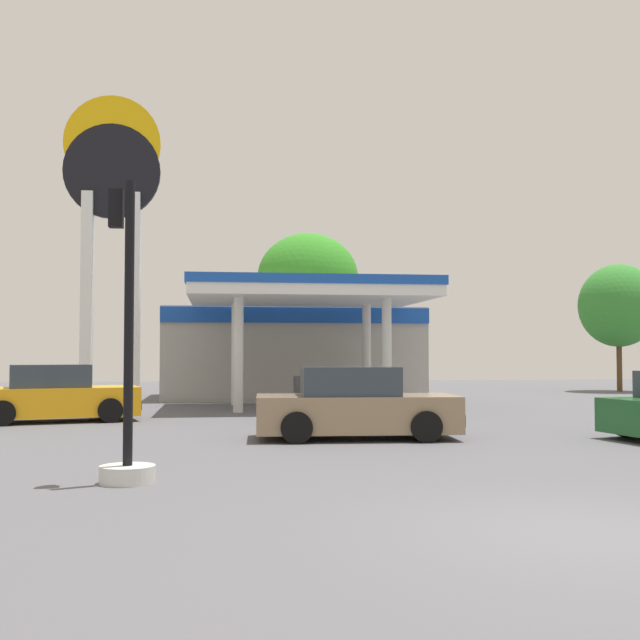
# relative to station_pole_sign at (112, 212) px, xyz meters

# --- Properties ---
(ground_plane) EXTENTS (90.00, 90.00, 0.00)m
(ground_plane) POSITION_rel_station_pole_sign_xyz_m (7.63, -21.23, -7.01)
(ground_plane) COLOR #56565B
(ground_plane) RESTS_ON ground
(gas_station) EXTENTS (10.53, 13.06, 4.33)m
(gas_station) POSITION_rel_station_pole_sign_xyz_m (6.92, 3.75, -4.89)
(gas_station) COLOR #ADA89E
(gas_station) RESTS_ON ground
(station_pole_sign) EXTENTS (3.46, 0.56, 11.26)m
(station_pole_sign) POSITION_rel_station_pole_sign_xyz_m (0.00, 0.00, 0.00)
(station_pole_sign) COLOR white
(station_pole_sign) RESTS_ON ground
(car_1) EXTENTS (4.53, 2.22, 1.59)m
(car_1) POSITION_rel_station_pole_sign_xyz_m (6.86, -11.91, -6.29)
(car_1) COLOR black
(car_1) RESTS_ON ground
(car_2) EXTENTS (4.71, 2.86, 1.58)m
(car_2) POSITION_rel_station_pole_sign_xyz_m (-0.61, -6.61, -6.30)
(car_2) COLOR black
(car_2) RESTS_ON ground
(traffic_signal_0) EXTENTS (0.81, 0.81, 4.44)m
(traffic_signal_0) POSITION_rel_station_pole_sign_xyz_m (2.50, -17.34, -5.76)
(traffic_signal_0) COLOR silver
(traffic_signal_0) RESTS_ON ground
(tree_1) EXTENTS (4.75, 4.75, 7.54)m
(tree_1) POSITION_rel_station_pole_sign_xyz_m (8.06, 7.78, -1.57)
(tree_1) COLOR brown
(tree_1) RESTS_ON ground
(tree_2) EXTENTS (3.85, 3.85, 6.27)m
(tree_2) POSITION_rel_station_pole_sign_xyz_m (23.44, 7.44, -2.79)
(tree_2) COLOR brown
(tree_2) RESTS_ON ground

